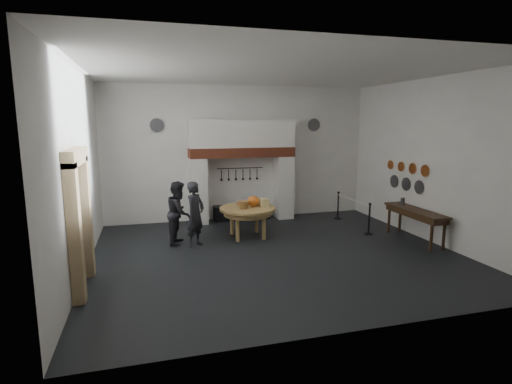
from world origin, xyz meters
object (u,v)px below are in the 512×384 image
object	(u,v)px
side_table	(416,210)
barrier_post_near	(369,220)
iron_range	(242,212)
barrier_post_far	(338,206)
visitor_near	(195,214)
work_table	(247,209)
visitor_far	(179,212)

from	to	relation	value
side_table	barrier_post_near	size ratio (longest dim) A/B	2.44
iron_range	barrier_post_far	bearing A→B (deg)	-13.90
visitor_near	barrier_post_far	xyz separation A→B (m)	(5.10, 1.77, -0.43)
work_table	side_table	size ratio (longest dim) A/B	0.73
work_table	visitor_far	xyz separation A→B (m)	(-1.95, -0.08, 0.02)
visitor_far	visitor_near	bearing A→B (deg)	-119.71
visitor_near	barrier_post_far	bearing A→B (deg)	-30.76
iron_range	side_table	world-z (taller)	side_table
visitor_far	barrier_post_near	size ratio (longest dim) A/B	1.92
iron_range	visitor_far	bearing A→B (deg)	-136.40
visitor_near	visitor_far	xyz separation A→B (m)	(-0.40, 0.40, -0.02)
visitor_far	iron_range	bearing A→B (deg)	-31.11
visitor_far	side_table	distance (m)	6.56
iron_range	barrier_post_near	world-z (taller)	barrier_post_near
visitor_near	barrier_post_near	world-z (taller)	visitor_near
iron_range	visitor_near	size ratio (longest dim) A/B	1.08
iron_range	work_table	bearing A→B (deg)	-98.85
barrier_post_far	barrier_post_near	bearing A→B (deg)	-90.00
visitor_far	side_table	bearing A→B (deg)	-88.24
visitor_near	side_table	distance (m)	6.09
iron_range	barrier_post_far	world-z (taller)	barrier_post_far
barrier_post_near	visitor_far	bearing A→B (deg)	173.51
barrier_post_near	barrier_post_far	bearing A→B (deg)	90.00
visitor_far	side_table	xyz separation A→B (m)	(6.38, -1.54, 0.01)
iron_range	barrier_post_near	distance (m)	4.27
visitor_near	barrier_post_near	bearing A→B (deg)	-52.49
iron_range	side_table	distance (m)	5.56
visitor_far	barrier_post_near	world-z (taller)	visitor_far
iron_range	visitor_far	distance (m)	3.21
iron_range	visitor_far	world-z (taller)	visitor_far
barrier_post_far	visitor_far	bearing A→B (deg)	-165.96
visitor_far	barrier_post_near	bearing A→B (deg)	-81.20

